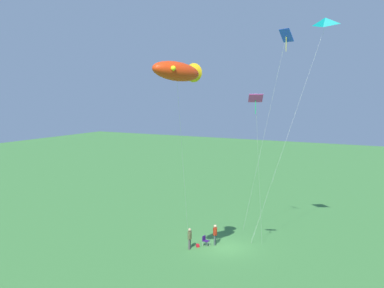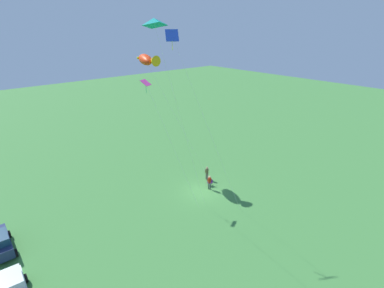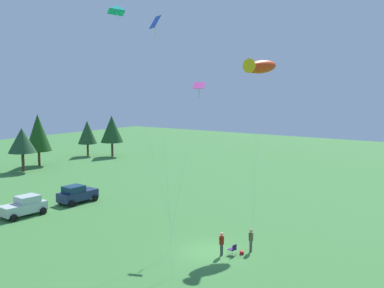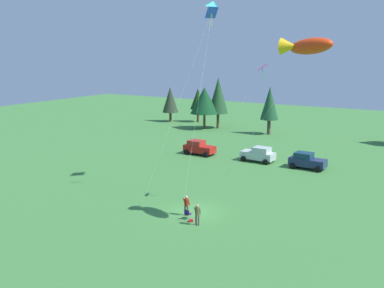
{
  "view_description": "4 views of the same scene",
  "coord_description": "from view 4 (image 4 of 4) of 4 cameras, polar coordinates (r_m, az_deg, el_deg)",
  "views": [
    {
      "loc": [
        32.54,
        14.41,
        12.71
      ],
      "look_at": [
        2.57,
        -1.72,
        8.73
      ],
      "focal_mm": 42.0,
      "sensor_mm": 36.0,
      "label": 1
    },
    {
      "loc": [
        -21.58,
        20.36,
        17.7
      ],
      "look_at": [
        1.36,
        0.28,
        5.51
      ],
      "focal_mm": 28.0,
      "sensor_mm": 36.0,
      "label": 2
    },
    {
      "loc": [
        -27.02,
        -17.24,
        12.04
      ],
      "look_at": [
        -0.55,
        1.34,
        8.02
      ],
      "focal_mm": 42.0,
      "sensor_mm": 36.0,
      "label": 3
    },
    {
      "loc": [
        18.5,
        -31.54,
        13.57
      ],
      "look_at": [
        0.12,
        -0.66,
        6.12
      ],
      "focal_mm": 42.0,
      "sensor_mm": 36.0,
      "label": 4
    }
  ],
  "objects": [
    {
      "name": "car_red_sedan",
      "position": [
        59.91,
        0.88,
        -0.45
      ],
      "size": [
        4.28,
        2.37,
        1.89
      ],
      "rotation": [
        0.0,
        0.0,
        3.09
      ],
      "color": "#B31B15",
      "rests_on": "ground"
    },
    {
      "name": "kite_delta_teal",
      "position": [
        43.88,
        2.73,
        17.3
      ],
      "size": [
        1.25,
        6.39,
        18.31
      ],
      "color": "#0A938E",
      "rests_on": "ground"
    },
    {
      "name": "treeline_distant",
      "position": [
        74.83,
        15.18,
        4.7
      ],
      "size": [
        62.63,
        10.51,
        9.03
      ],
      "color": "#513920",
      "rests_on": "ground"
    },
    {
      "name": "ground_plane",
      "position": [
        39.0,
        0.34,
        -8.65
      ],
      "size": [
        160.0,
        160.0,
        0.0
      ],
      "primitive_type": "plane",
      "color": "#3D7B39"
    },
    {
      "name": "person_kite_flyer",
      "position": [
        35.9,
        0.69,
        -8.75
      ],
      "size": [
        0.59,
        0.39,
        1.74
      ],
      "rotation": [
        0.0,
        0.0,
        1.74
      ],
      "color": "#51484A",
      "rests_on": "ground"
    },
    {
      "name": "backpack_on_grass",
      "position": [
        36.86,
        -0.14,
        -9.71
      ],
      "size": [
        0.38,
        0.38,
        0.22
      ],
      "primitive_type": "cube",
      "rotation": [
        0.0,
        0.0,
        0.78
      ],
      "color": "red",
      "rests_on": "ground"
    },
    {
      "name": "car_navy_hatch",
      "position": [
        54.43,
        14.37,
        -2.07
      ],
      "size": [
        4.28,
        2.36,
        1.89
      ],
      "rotation": [
        0.0,
        0.0,
        3.1
      ],
      "color": "navy",
      "rests_on": "ground"
    },
    {
      "name": "car_silver_compact",
      "position": [
        56.63,
        8.46,
        -1.3
      ],
      "size": [
        4.31,
        2.44,
        1.89
      ],
      "rotation": [
        0.0,
        0.0,
        -0.07
      ],
      "color": "#B5C3C0",
      "rests_on": "ground"
    },
    {
      "name": "kite_diamond_blue",
      "position": [
        40.87,
        2.21,
        15.51
      ],
      "size": [
        4.88,
        5.59,
        17.35
      ],
      "color": "blue",
      "rests_on": "ground"
    },
    {
      "name": "kite_large_fish",
      "position": [
        33.72,
        14.2,
        11.95
      ],
      "size": [
        9.65,
        4.59,
        14.65
      ],
      "color": "red",
      "rests_on": "ground"
    },
    {
      "name": "person_spectator",
      "position": [
        37.92,
        -0.72,
        -7.61
      ],
      "size": [
        0.62,
        0.4,
        1.74
      ],
      "rotation": [
        0.0,
        0.0,
        1.76
      ],
      "color": "#3A4B49",
      "rests_on": "ground"
    },
    {
      "name": "folding_chair",
      "position": [
        37.32,
        -0.56,
        -8.81
      ],
      "size": [
        0.52,
        0.52,
        0.82
      ],
      "rotation": [
        0.0,
        0.0,
        1.48
      ],
      "color": "#30145D",
      "rests_on": "ground"
    },
    {
      "name": "kite_diamond_rainbow",
      "position": [
        38.34,
        8.61,
        8.99
      ],
      "size": [
        6.95,
        2.2,
        12.56
      ],
      "color": "#E23DA1",
      "rests_on": "ground"
    }
  ]
}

